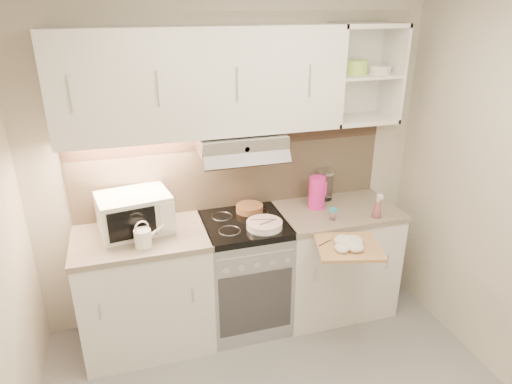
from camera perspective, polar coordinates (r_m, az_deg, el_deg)
room_shell at (r=2.43m, az=3.05°, el=4.31°), size 3.04×2.84×2.52m
base_cabinet_left at (r=3.50m, az=-13.58°, el=-12.06°), size 0.90×0.60×0.86m
worktop_left at (r=3.27m, az=-14.31°, el=-5.56°), size 0.92×0.62×0.04m
base_cabinet_right at (r=3.82m, az=9.62°, el=-8.45°), size 0.90×0.60×0.86m
worktop_right at (r=3.61m, az=10.08°, el=-2.34°), size 0.92×0.62×0.04m
electric_range at (r=3.58m, az=-1.40°, el=-10.10°), size 0.60×0.60×0.90m
microwave at (r=3.28m, az=-14.95°, el=-2.51°), size 0.53×0.42×0.27m
watering_can at (r=3.09m, az=-13.85°, el=-5.47°), size 0.21×0.12×0.19m
plate_stack at (r=3.25m, az=1.05°, el=-4.10°), size 0.26×0.26×0.05m
bread_loaf at (r=3.49m, az=-0.82°, el=-2.03°), size 0.21×0.21×0.05m
pink_pitcher at (r=3.55m, az=7.63°, el=-0.07°), size 0.14×0.13×0.25m
glass_jar at (r=3.71m, az=8.66°, el=0.87°), size 0.13×0.13×0.24m
spice_jar at (r=3.41m, az=9.58°, el=-2.72°), size 0.06×0.06×0.09m
spray_bottle at (r=3.50m, az=14.93°, el=-1.89°), size 0.08×0.08×0.20m
cutting_board at (r=3.14m, az=11.48°, el=-6.75°), size 0.50×0.47×0.02m
dish_towel at (r=3.08m, az=11.61°, el=-6.34°), size 0.29×0.26×0.07m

